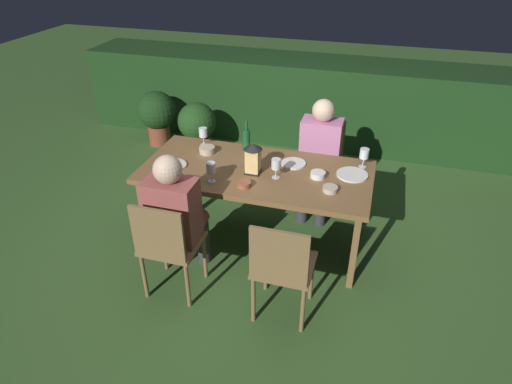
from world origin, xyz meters
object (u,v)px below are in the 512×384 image
at_px(chair_side_left_a, 168,244).
at_px(plate_a, 173,165).
at_px(plate_c, 294,163).
at_px(bowl_dip, 330,189).
at_px(wine_glass_a, 211,168).
at_px(wine_glass_d, 364,154).
at_px(potted_plant_corner, 197,126).
at_px(lantern_centerpiece, 253,157).
at_px(bowl_salad, 207,150).
at_px(dining_table, 256,175).
at_px(person_in_rust, 177,213).
at_px(person_in_pink, 319,153).
at_px(green_bottle_on_table, 246,139).
at_px(potted_plant_by_hedge, 157,114).
at_px(side_table, 318,104).
at_px(plate_b, 352,175).
at_px(chair_side_right_b, 321,158).
at_px(bowl_bread, 244,184).
at_px(chair_side_left_b, 282,266).
at_px(wine_glass_c, 203,133).
at_px(ice_bucket, 319,80).
at_px(bowl_olives, 318,174).
at_px(wine_glass_b, 276,165).

xyz_separation_m(chair_side_left_a, plate_a, (-0.27, 0.71, 0.26)).
xyz_separation_m(plate_c, bowl_dip, (0.37, -0.36, 0.01)).
relative_size(wine_glass_a, plate_a, 0.72).
height_order(wine_glass_d, potted_plant_corner, wine_glass_d).
relative_size(lantern_centerpiece, bowl_salad, 1.88).
xyz_separation_m(dining_table, potted_plant_corner, (-1.20, 1.50, -0.31)).
bearing_deg(person_in_rust, bowl_dip, 23.90).
relative_size(person_in_rust, potted_plant_corner, 1.74).
bearing_deg(person_in_pink, bowl_dip, -75.37).
height_order(green_bottle_on_table, wine_glass_d, green_bottle_on_table).
distance_m(dining_table, bowl_salad, 0.55).
height_order(person_in_pink, potted_plant_by_hedge, person_in_pink).
bearing_deg(side_table, person_in_rust, -100.51).
relative_size(wine_glass_d, plate_a, 0.72).
bearing_deg(plate_c, plate_b, -6.34).
relative_size(chair_side_right_b, bowl_bread, 7.86).
bearing_deg(wine_glass_a, chair_side_left_a, -104.54).
distance_m(dining_table, plate_c, 0.34).
distance_m(chair_side_left_b, wine_glass_c, 1.61).
bearing_deg(chair_side_left_a, lantern_centerpiece, 61.78).
xyz_separation_m(person_in_rust, wine_glass_d, (1.29, 0.96, 0.21)).
height_order(wine_glass_c, potted_plant_by_hedge, wine_glass_c).
relative_size(chair_side_right_b, plate_a, 3.71).
height_order(person_in_rust, plate_a, person_in_rust).
bearing_deg(side_table, wine_glass_a, -98.92).
xyz_separation_m(chair_side_right_b, ice_bucket, (-0.30, 1.59, 0.29)).
height_order(chair_side_right_b, plate_b, chair_side_right_b).
height_order(person_in_pink, ice_bucket, person_in_pink).
distance_m(plate_a, bowl_olives, 1.23).
relative_size(person_in_rust, bowl_bread, 10.38).
xyz_separation_m(plate_b, bowl_dip, (-0.14, -0.30, 0.01)).
distance_m(bowl_bread, bowl_salad, 0.69).
xyz_separation_m(chair_side_left_b, bowl_olives, (0.08, 0.87, 0.27)).
height_order(green_bottle_on_table, potted_plant_corner, green_bottle_on_table).
bearing_deg(bowl_salad, side_table, 73.91).
bearing_deg(bowl_dip, bowl_salad, 163.26).
bearing_deg(bowl_dip, dining_table, 165.55).
bearing_deg(potted_plant_by_hedge, wine_glass_b, -40.61).
distance_m(chair_side_left_a, ice_bucket, 3.34).
distance_m(dining_table, bowl_bread, 0.30).
distance_m(wine_glass_d, bowl_olives, 0.45).
bearing_deg(wine_glass_d, chair_side_left_b, -110.11).
bearing_deg(chair_side_left_a, chair_side_left_b, 0.00).
height_order(lantern_centerpiece, side_table, lantern_centerpiece).
height_order(wine_glass_d, plate_a, wine_glass_d).
xyz_separation_m(chair_side_right_b, wine_glass_a, (-0.73, -1.13, 0.37)).
distance_m(plate_c, bowl_dip, 0.51).
distance_m(lantern_centerpiece, side_table, 2.53).
distance_m(lantern_centerpiece, plate_c, 0.40).
relative_size(wine_glass_b, bowl_salad, 1.20).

